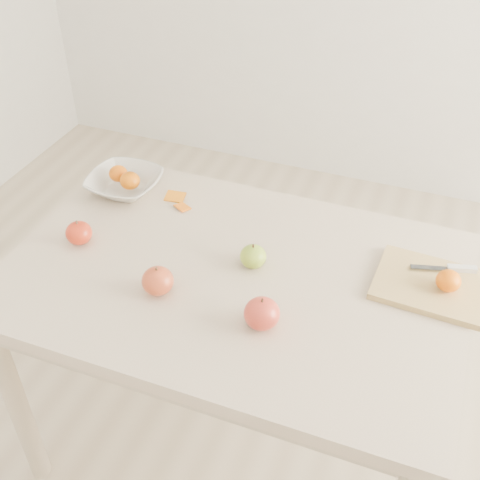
% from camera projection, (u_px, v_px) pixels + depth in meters
% --- Properties ---
extents(ground, '(3.50, 3.50, 0.00)m').
position_uv_depth(ground, '(235.00, 436.00, 2.05)').
color(ground, '#C6B293').
rests_on(ground, ground).
extents(table, '(1.20, 0.80, 0.75)m').
position_uv_depth(table, '(233.00, 299.00, 1.64)').
color(table, beige).
rests_on(table, ground).
extents(cutting_board, '(0.30, 0.23, 0.02)m').
position_uv_depth(cutting_board, '(434.00, 286.00, 1.53)').
color(cutting_board, tan).
rests_on(cutting_board, table).
extents(board_tangerine, '(0.06, 0.06, 0.05)m').
position_uv_depth(board_tangerine, '(448.00, 281.00, 1.49)').
color(board_tangerine, orange).
rests_on(board_tangerine, cutting_board).
extents(fruit_bowl, '(0.22, 0.22, 0.05)m').
position_uv_depth(fruit_bowl, '(125.00, 183.00, 1.87)').
color(fruit_bowl, silver).
rests_on(fruit_bowl, table).
extents(bowl_tangerine_near, '(0.06, 0.06, 0.05)m').
position_uv_depth(bowl_tangerine_near, '(118.00, 173.00, 1.86)').
color(bowl_tangerine_near, '#D75807').
rests_on(bowl_tangerine_near, fruit_bowl).
extents(bowl_tangerine_far, '(0.06, 0.06, 0.05)m').
position_uv_depth(bowl_tangerine_far, '(130.00, 181.00, 1.83)').
color(bowl_tangerine_far, '#C75F07').
rests_on(bowl_tangerine_far, fruit_bowl).
extents(orange_peel_a, '(0.06, 0.05, 0.01)m').
position_uv_depth(orange_peel_a, '(175.00, 198.00, 1.85)').
color(orange_peel_a, orange).
rests_on(orange_peel_a, table).
extents(orange_peel_b, '(0.06, 0.05, 0.01)m').
position_uv_depth(orange_peel_b, '(182.00, 208.00, 1.81)').
color(orange_peel_b, orange).
rests_on(orange_peel_b, table).
extents(paring_knife, '(0.17, 0.07, 0.01)m').
position_uv_depth(paring_knife, '(456.00, 268.00, 1.56)').
color(paring_knife, silver).
rests_on(paring_knife, cutting_board).
extents(apple_green, '(0.07, 0.07, 0.06)m').
position_uv_depth(apple_green, '(253.00, 256.00, 1.58)').
color(apple_green, '#5F8B13').
rests_on(apple_green, table).
extents(apple_red_e, '(0.09, 0.09, 0.08)m').
position_uv_depth(apple_red_e, '(262.00, 314.00, 1.41)').
color(apple_red_e, maroon).
rests_on(apple_red_e, table).
extents(apple_red_c, '(0.08, 0.08, 0.07)m').
position_uv_depth(apple_red_c, '(158.00, 281.00, 1.50)').
color(apple_red_c, maroon).
rests_on(apple_red_c, table).
extents(apple_red_b, '(0.07, 0.07, 0.07)m').
position_uv_depth(apple_red_b, '(79.00, 233.00, 1.66)').
color(apple_red_b, '#9B0712').
rests_on(apple_red_b, table).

